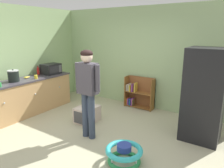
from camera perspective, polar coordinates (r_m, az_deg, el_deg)
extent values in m
plane|color=#B0AB8A|center=(4.26, -5.91, -14.82)|extent=(12.00, 12.00, 0.00)
cube|color=#9DBA84|center=(5.75, 8.67, 7.01)|extent=(5.20, 0.06, 2.70)
cube|color=#9BBC7F|center=(6.25, -20.50, 6.85)|extent=(0.06, 2.99, 2.70)
cube|color=tan|center=(5.75, -21.97, -3.28)|extent=(0.60, 2.37, 0.86)
cube|color=#433D47|center=(5.64, -22.39, 1.08)|extent=(0.64, 2.41, 0.04)
sphere|color=silver|center=(5.07, -27.35, -4.66)|extent=(0.04, 0.04, 0.04)
sphere|color=silver|center=(5.47, -20.20, -2.60)|extent=(0.04, 0.04, 0.04)
sphere|color=silver|center=(5.95, -14.12, -0.81)|extent=(0.04, 0.04, 0.04)
cube|color=black|center=(4.32, 23.85, -2.77)|extent=(0.70, 0.68, 1.78)
cylinder|color=silver|center=(4.21, 18.69, -1.47)|extent=(0.02, 0.02, 0.50)
cube|color=#333333|center=(4.30, 19.76, 2.91)|extent=(0.01, 0.67, 0.01)
cube|color=brown|center=(5.92, 4.08, -1.81)|extent=(0.02, 0.28, 0.85)
cube|color=brown|center=(5.60, 11.05, -3.02)|extent=(0.02, 0.28, 0.85)
cube|color=brown|center=(5.86, 8.03, -2.09)|extent=(0.80, 0.02, 0.85)
cube|color=brown|center=(5.87, 7.34, -6.09)|extent=(0.76, 0.24, 0.02)
cube|color=brown|center=(5.74, 7.47, -2.31)|extent=(0.76, 0.24, 0.02)
cube|color=orange|center=(5.97, 4.23, -4.65)|extent=(0.02, 0.17, 0.18)
cube|color=beige|center=(5.85, 4.30, -0.90)|extent=(0.02, 0.17, 0.18)
cube|color=#803D91|center=(5.94, 4.63, -4.71)|extent=(0.03, 0.17, 0.18)
cube|color=beige|center=(5.81, 4.84, -0.85)|extent=(0.02, 0.17, 0.21)
cube|color=#1F5C9E|center=(5.92, 5.11, -4.84)|extent=(0.03, 0.17, 0.18)
cube|color=gold|center=(5.80, 5.17, -1.11)|extent=(0.03, 0.17, 0.17)
cube|color=purple|center=(5.89, 5.63, -4.81)|extent=(0.03, 0.17, 0.21)
cube|color=#823D8A|center=(5.76, 5.77, -0.99)|extent=(0.03, 0.17, 0.21)
cube|color=brown|center=(5.88, 5.89, -4.96)|extent=(0.02, 0.17, 0.19)
cube|color=gold|center=(5.72, 6.50, -0.90)|extent=(0.03, 0.17, 0.26)
cylinder|color=#323C51|center=(4.21, -7.30, -8.34)|extent=(0.13, 0.13, 0.91)
cylinder|color=#323C51|center=(4.12, -5.59, -8.84)|extent=(0.13, 0.13, 0.91)
cube|color=#423E48|center=(3.93, -6.76, 1.51)|extent=(0.38, 0.22, 0.59)
cylinder|color=#423E48|center=(4.08, -9.35, 2.31)|extent=(0.09, 0.09, 0.50)
cylinder|color=#423E48|center=(3.78, -3.99, 1.50)|extent=(0.09, 0.09, 0.50)
sphere|color=beige|center=(3.86, -6.94, 7.36)|extent=(0.22, 0.22, 0.22)
ellipsoid|color=black|center=(3.86, -6.97, 8.25)|extent=(0.23, 0.23, 0.14)
torus|color=#28914C|center=(3.60, 3.28, -20.14)|extent=(0.54, 0.54, 0.07)
torus|color=#2EADB4|center=(3.50, 3.33, -17.65)|extent=(0.60, 0.60, 0.08)
cylinder|color=navy|center=(3.47, 3.34, -16.95)|extent=(0.23, 0.23, 0.10)
cylinder|color=silver|center=(3.46, 6.67, -19.93)|extent=(0.02, 0.02, 0.18)
cylinder|color=silver|center=(3.74, 3.32, -17.05)|extent=(0.02, 0.02, 0.18)
cylinder|color=silver|center=(3.46, -0.07, -19.84)|extent=(0.02, 0.02, 0.18)
cube|color=beige|center=(4.96, -6.76, -8.17)|extent=(0.42, 0.54, 0.36)
cube|color=#424247|center=(4.77, -8.92, -9.19)|extent=(0.32, 0.01, 0.27)
cube|color=black|center=(6.07, -16.33, 4.01)|extent=(0.36, 0.48, 0.28)
cube|color=#2D2D33|center=(5.90, -15.52, 3.78)|extent=(0.01, 0.31, 0.20)
cube|color=#515156|center=(6.04, -13.98, 4.12)|extent=(0.01, 0.10, 0.20)
cylinder|color=black|center=(5.44, -25.32, 1.90)|extent=(0.25, 0.25, 0.25)
cylinder|color=silver|center=(5.42, -25.47, 3.31)|extent=(0.25, 0.25, 0.02)
sphere|color=black|center=(5.41, -25.50, 3.53)|extent=(0.03, 0.03, 0.03)
ellipsoid|color=yellow|center=(5.71, -22.26, 1.74)|extent=(0.09, 0.16, 0.04)
ellipsoid|color=yellow|center=(5.70, -22.16, 1.73)|extent=(0.04, 0.15, 0.04)
ellipsoid|color=gold|center=(5.69, -22.10, 1.71)|extent=(0.09, 0.16, 0.04)
cylinder|color=red|center=(6.07, -19.53, 3.28)|extent=(0.07, 0.07, 0.18)
cylinder|color=red|center=(6.05, -19.63, 4.35)|extent=(0.03, 0.03, 0.05)
cylinder|color=black|center=(6.04, -19.65, 4.65)|extent=(0.04, 0.03, 0.02)
cylinder|color=yellow|center=(5.57, -20.08, 1.85)|extent=(0.08, 0.08, 0.09)
cylinder|color=green|center=(5.06, -28.38, -0.23)|extent=(0.08, 0.08, 0.09)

